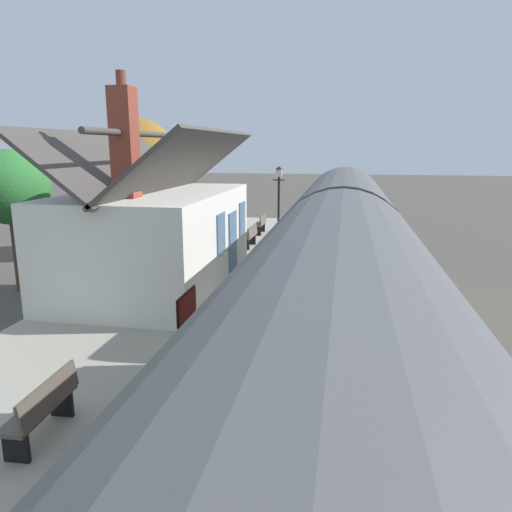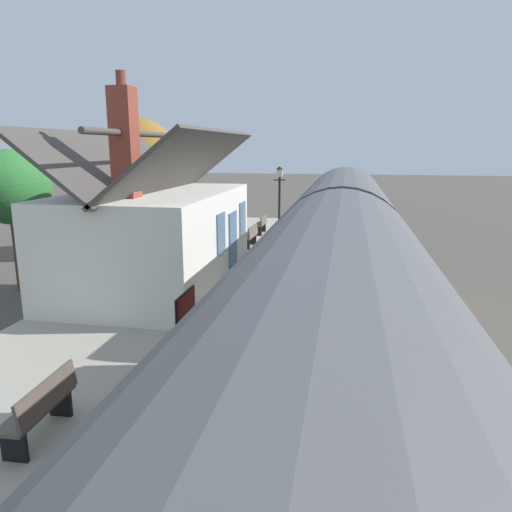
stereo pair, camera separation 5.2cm
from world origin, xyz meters
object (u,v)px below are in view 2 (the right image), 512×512
Objects in this scene: planter_by_door at (202,222)px; tree_far_right at (140,162)px; bench_by_lamp at (261,224)px; station_sign_board at (186,313)px; train at (338,299)px; tree_behind_building at (12,188)px; planter_corner_building at (206,228)px; lamp_post_platform at (279,189)px; planter_bench_right at (200,241)px; bench_near_building at (250,236)px; station_building at (155,235)px; planter_edge_far at (228,232)px; bench_platform_end at (41,407)px; planter_edge_near at (216,237)px.

tree_far_right is at bearing 113.43° from planter_by_door.
station_sign_board is (-14.57, -1.24, 0.71)m from bench_by_lamp.
train is 3.57× the size of tree_behind_building.
planter_corner_building is 4.14m from lamp_post_platform.
planter_bench_right is at bearing -167.47° from planter_corner_building.
bench_near_building is 3.17m from bench_by_lamp.
planter_edge_far is (7.70, -0.23, -1.24)m from station_building.
planter_by_door is 15.74m from station_sign_board.
planter_corner_building is 0.48× the size of station_sign_board.
bench_platform_end is 1.01× the size of bench_by_lamp.
bench_platform_end and bench_near_building have the same top height.
station_sign_board is at bearing -169.15° from planter_edge_far.
train is at bearing -153.35° from planter_corner_building.
train is 2.86m from station_sign_board.
planter_corner_building is at bearing 25.38° from planter_edge_near.
bench_platform_end is 1.93× the size of planter_by_door.
bench_by_lamp reaches higher than planter_by_door.
tree_behind_building reaches higher than planter_by_door.
lamp_post_platform is (-0.24, -2.36, 1.99)m from planter_edge_far.
bench_near_building is at bearing 145.27° from lamp_post_platform.
station_building is at bearing 51.72° from train.
tree_far_right is (-0.59, 5.69, 2.84)m from bench_by_lamp.
train is 13.02m from planter_edge_far.
bench_platform_end is 1.00× the size of bench_near_building.
planter_corner_building is (2.40, 1.14, -0.05)m from planter_edge_near.
lamp_post_platform is at bearing -104.21° from planter_corner_building.
planter_bench_right is at bearing 159.64° from bench_by_lamp.
lamp_post_platform is at bearing -95.80° from planter_edge_far.
bench_platform_end is at bearing 179.47° from bench_by_lamp.
planter_by_door is 0.91× the size of planter_bench_right.
planter_corner_building is (8.36, 0.96, -1.18)m from station_building.
station_building is at bearing -107.16° from tree_behind_building.
station_building reaches higher than planter_edge_far.
bench_platform_end is 16.09m from planter_corner_building.
bench_platform_end is 12.41m from planter_bench_right.
lamp_post_platform is at bearing -34.73° from bench_near_building.
bench_near_building is at bearing -132.17° from planter_corner_building.
station_sign_board reaches higher than bench_near_building.
tree_far_right is at bearing -14.18° from tree_behind_building.
planter_by_door is 0.47× the size of station_sign_board.
bench_by_lamp is 2.75m from lamp_post_platform.
train is at bearing -148.45° from planter_bench_right.
tree_far_right reaches higher than planter_edge_near.
bench_platform_end is 0.29× the size of tree_behind_building.
planter_edge_far is at bearing -138.89° from planter_by_door.
lamp_post_platform is (7.46, -2.59, 0.76)m from station_building.
bench_by_lamp is 10.68m from tree_behind_building.
tree_far_right reaches higher than bench_by_lamp.
lamp_post_platform is 10.21m from tree_behind_building.
tree_behind_building is at bearing 116.94° from planter_bench_right.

